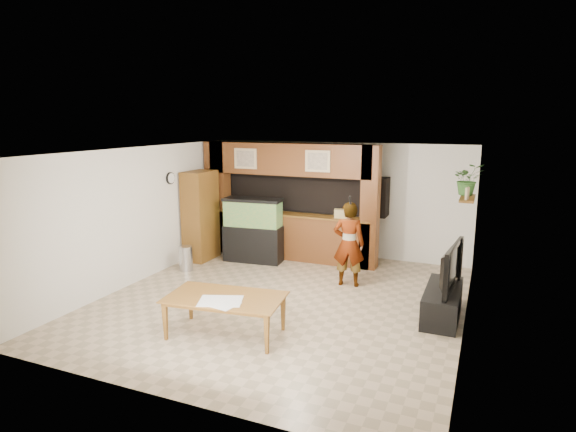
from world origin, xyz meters
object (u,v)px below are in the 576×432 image
at_px(pantry_cabinet, 201,216).
at_px(television, 445,266).
at_px(aquarium, 253,231).
at_px(dining_table, 225,317).
at_px(person, 349,244).

relative_size(pantry_cabinet, television, 1.57).
xyz_separation_m(pantry_cabinet, aquarium, (1.17, 0.28, -0.30)).
distance_m(pantry_cabinet, dining_table, 4.16).
height_order(pantry_cabinet, dining_table, pantry_cabinet).
height_order(television, dining_table, television).
bearing_deg(aquarium, television, -26.46).
height_order(person, dining_table, person).
distance_m(television, dining_table, 3.51).
bearing_deg(person, dining_table, 60.86).
xyz_separation_m(person, dining_table, (-1.05, -2.83, -0.51)).
height_order(aquarium, person, person).
relative_size(television, person, 0.78).
bearing_deg(aquarium, person, -22.38).
bearing_deg(dining_table, television, 27.36).
relative_size(aquarium, person, 0.88).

